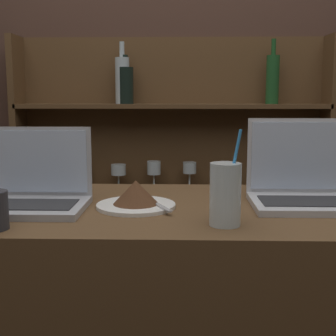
{
  "coord_description": "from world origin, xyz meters",
  "views": [
    {
      "loc": [
        0.02,
        -0.95,
        1.35
      ],
      "look_at": [
        -0.02,
        0.34,
        1.14
      ],
      "focal_mm": 50.0,
      "sensor_mm": 36.0,
      "label": 1
    }
  ],
  "objects_px": {
    "laptop_near": "(29,191)",
    "cake_plate": "(136,196)",
    "water_glass": "(225,194)",
    "laptop_far": "(303,186)"
  },
  "relations": [
    {
      "from": "laptop_near",
      "to": "water_glass",
      "type": "height_order",
      "value": "water_glass"
    },
    {
      "from": "laptop_far",
      "to": "cake_plate",
      "type": "bearing_deg",
      "value": -173.06
    },
    {
      "from": "laptop_near",
      "to": "cake_plate",
      "type": "distance_m",
      "value": 0.29
    },
    {
      "from": "water_glass",
      "to": "laptop_far",
      "type": "bearing_deg",
      "value": 43.56
    },
    {
      "from": "laptop_far",
      "to": "cake_plate",
      "type": "height_order",
      "value": "laptop_far"
    },
    {
      "from": "cake_plate",
      "to": "water_glass",
      "type": "distance_m",
      "value": 0.28
    },
    {
      "from": "laptop_near",
      "to": "laptop_far",
      "type": "relative_size",
      "value": 1.09
    },
    {
      "from": "laptop_far",
      "to": "water_glass",
      "type": "distance_m",
      "value": 0.33
    },
    {
      "from": "laptop_far",
      "to": "cake_plate",
      "type": "xyz_separation_m",
      "value": [
        -0.46,
        -0.06,
        -0.02
      ]
    },
    {
      "from": "laptop_far",
      "to": "water_glass",
      "type": "xyz_separation_m",
      "value": [
        -0.24,
        -0.22,
        0.02
      ]
    }
  ]
}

